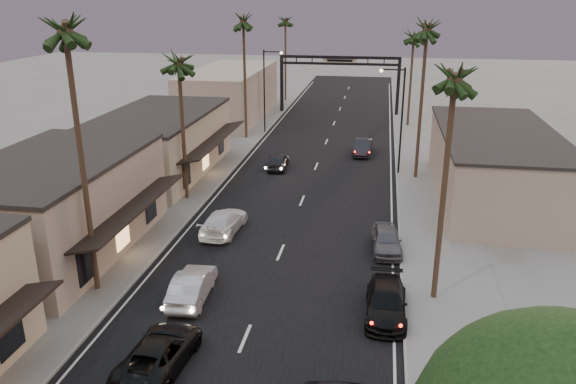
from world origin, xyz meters
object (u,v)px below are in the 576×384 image
(arch, at_px, (339,70))
(oncoming_pickup, at_px, (159,352))
(palm_ld, at_px, (243,17))
(palm_ra, at_px, (456,69))
(palm_rb, at_px, (427,24))
(palm_rc, at_px, (414,33))
(oncoming_silver, at_px, (192,286))
(streetlight_left, at_px, (267,85))
(curbside_black, at_px, (386,302))
(palm_far, at_px, (285,18))
(palm_lc, at_px, (178,57))
(streetlight_right, at_px, (399,112))
(palm_lb, at_px, (64,22))

(arch, xyz_separation_m, oncoming_pickup, (-2.97, -53.51, -4.84))
(arch, bearing_deg, palm_ld, -119.83)
(palm_ra, height_order, palm_rb, palm_rb)
(palm_ra, xyz_separation_m, palm_rb, (0.00, 20.00, 0.97))
(palm_ra, relative_size, palm_rc, 1.08)
(oncoming_silver, bearing_deg, palm_ld, -84.56)
(streetlight_left, distance_m, palm_rb, 22.07)
(arch, xyz_separation_m, palm_ra, (8.60, -46.00, 5.91))
(oncoming_pickup, bearing_deg, curbside_black, -144.88)
(palm_far, xyz_separation_m, oncoming_silver, (4.87, -56.02, -10.71))
(palm_lc, bearing_deg, palm_rb, 24.94)
(arch, height_order, curbside_black, arch)
(palm_lc, distance_m, oncoming_silver, 17.83)
(curbside_black, bearing_deg, palm_ld, 114.08)
(palm_lc, bearing_deg, palm_ld, 90.00)
(palm_lc, height_order, oncoming_silver, palm_lc)
(curbside_black, bearing_deg, palm_far, 104.42)
(arch, height_order, palm_ra, palm_ra)
(palm_rc, xyz_separation_m, oncoming_silver, (-12.03, -42.02, -9.73))
(palm_ld, bearing_deg, palm_rb, -32.60)
(palm_rb, bearing_deg, palm_far, 116.43)
(streetlight_left, bearing_deg, oncoming_silver, -84.47)
(streetlight_left, bearing_deg, arch, 60.03)
(palm_ra, xyz_separation_m, palm_rc, (0.00, 40.00, -0.97))
(palm_rb, distance_m, oncoming_silver, 27.67)
(arch, bearing_deg, palm_ra, -79.41)
(palm_rc, relative_size, palm_far, 0.92)
(streetlight_right, xyz_separation_m, palm_lc, (-15.52, -9.00, 5.14))
(palm_rc, xyz_separation_m, oncoming_pickup, (-11.57, -47.52, -9.78))
(palm_lc, relative_size, curbside_black, 2.55)
(palm_rb, bearing_deg, palm_rc, 90.00)
(streetlight_left, height_order, palm_ld, palm_ld)
(streetlight_left, distance_m, palm_lc, 22.65)
(streetlight_right, relative_size, streetlight_left, 1.00)
(palm_far, bearing_deg, oncoming_silver, -85.03)
(arch, height_order, palm_lc, palm_lc)
(palm_lb, bearing_deg, oncoming_pickup, -44.43)
(palm_lb, distance_m, oncoming_silver, 13.66)
(palm_ra, relative_size, oncoming_silver, 2.95)
(arch, bearing_deg, palm_rb, -71.70)
(palm_rc, bearing_deg, palm_lb, -112.27)
(oncoming_pickup, bearing_deg, palm_ra, -143.11)
(arch, relative_size, streetlight_left, 1.69)
(palm_ra, bearing_deg, curbside_black, -140.83)
(palm_ld, bearing_deg, streetlight_right, -32.79)
(palm_lc, bearing_deg, palm_ra, -34.90)
(oncoming_pickup, bearing_deg, palm_lc, -70.02)
(palm_ld, bearing_deg, oncoming_silver, -81.11)
(streetlight_left, height_order, curbside_black, streetlight_left)
(palm_far, xyz_separation_m, oncoming_pickup, (5.33, -61.52, -10.75))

